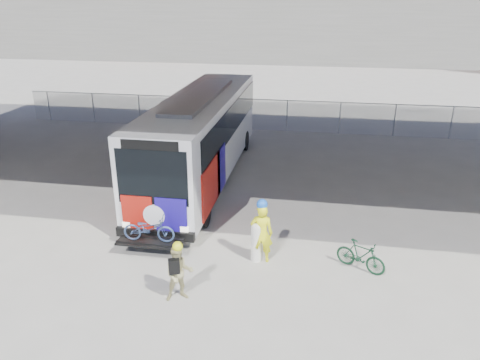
% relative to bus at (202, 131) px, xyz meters
% --- Properties ---
extents(ground, '(160.00, 160.00, 0.00)m').
position_rel_bus_xyz_m(ground, '(2.00, -3.90, -2.11)').
color(ground, '#9E9991').
rests_on(ground, ground).
extents(bus, '(2.67, 12.90, 3.69)m').
position_rel_bus_xyz_m(bus, '(0.00, 0.00, 0.00)').
color(bus, silver).
rests_on(bus, ground).
extents(overpass, '(40.00, 16.00, 7.95)m').
position_rel_bus_xyz_m(overpass, '(2.00, 0.10, 4.43)').
color(overpass, '#605E59').
rests_on(overpass, ground).
extents(chainlink_fence, '(30.00, 0.06, 30.00)m').
position_rel_bus_xyz_m(chainlink_fence, '(2.00, 8.10, -0.69)').
color(chainlink_fence, gray).
rests_on(chainlink_fence, ground).
extents(brick_buildings, '(54.00, 22.00, 12.00)m').
position_rel_bus_xyz_m(brick_buildings, '(3.23, 44.33, 3.31)').
color(brick_buildings, brown).
rests_on(brick_buildings, ground).
extents(bollard, '(0.33, 0.33, 1.26)m').
position_rel_bus_xyz_m(bollard, '(3.24, -6.33, -1.44)').
color(bollard, white).
rests_on(bollard, ground).
extents(cyclist_hivis, '(0.69, 0.47, 2.02)m').
position_rel_bus_xyz_m(cyclist_hivis, '(3.39, -6.33, -1.14)').
color(cyclist_hivis, yellow).
rests_on(cyclist_hivis, ground).
extents(cyclist_tan, '(0.93, 0.84, 1.70)m').
position_rel_bus_xyz_m(cyclist_tan, '(1.55, -8.60, -1.31)').
color(cyclist_tan, tan).
rests_on(cyclist_tan, ground).
extents(bike_parked, '(1.53, 1.10, 0.91)m').
position_rel_bus_xyz_m(bike_parked, '(6.29, -6.33, -1.66)').
color(bike_parked, '#123923').
rests_on(bike_parked, ground).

